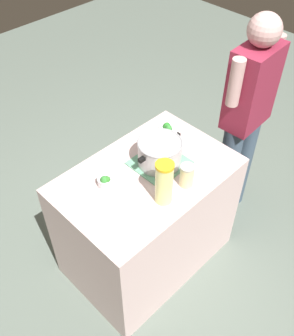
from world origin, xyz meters
TOP-DOWN VIEW (x-y plane):
  - ground_plane at (0.00, 0.00)m, footprint 8.00×8.00m
  - counter_slab at (0.00, 0.00)m, footprint 1.07×0.71m
  - dish_cloth at (0.12, 0.01)m, footprint 0.31×0.29m
  - cooking_pot at (0.12, 0.01)m, footprint 0.34×0.27m
  - lemonade_pitcher at (-0.08, -0.20)m, footprint 0.10×0.10m
  - mason_jar at (0.10, -0.22)m, footprint 0.08×0.08m
  - broccoli_bowl_front at (0.37, 0.17)m, footprint 0.12×0.12m
  - broccoli_bowl_center at (-0.23, 0.10)m, footprint 0.11×0.11m
  - person_cook at (0.82, -0.12)m, footprint 0.50×0.22m

SIDE VIEW (x-z plane):
  - ground_plane at x=0.00m, z-range 0.00..0.00m
  - counter_slab at x=0.00m, z-range 0.00..0.85m
  - dish_cloth at x=0.12m, z-range 0.85..0.86m
  - broccoli_bowl_front at x=0.37m, z-range 0.84..0.92m
  - broccoli_bowl_center at x=-0.23m, z-range 0.85..0.93m
  - person_cook at x=0.82m, z-range 0.09..1.70m
  - mason_jar at x=0.10m, z-range 0.85..1.00m
  - cooking_pot at x=0.12m, z-range 0.86..1.03m
  - lemonade_pitcher at x=-0.08m, z-range 0.85..1.13m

